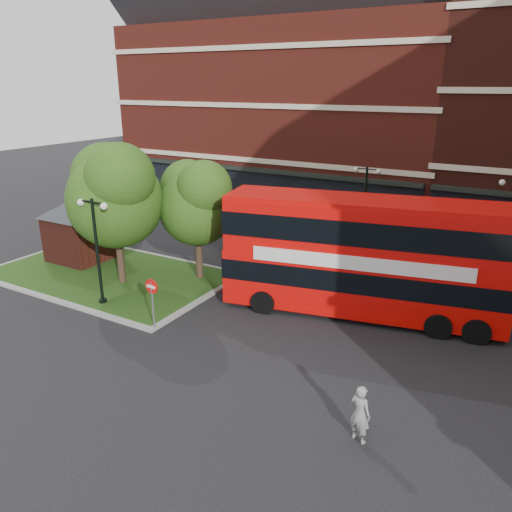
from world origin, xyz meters
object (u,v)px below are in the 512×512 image
Objects in this scene: bus at (362,249)px; car_white at (495,257)px; car_silver at (245,219)px; woman at (360,414)px.

bus reaches higher than car_white.
bus is 3.34× the size of car_silver.
car_white is (1.78, 17.25, -0.26)m from woman.
car_silver is (-11.46, 9.17, -2.35)m from bus.
bus is at bearing -52.76° from woman.
bus is 3.11× the size of car_white.
car_silver is at bearing 85.69° from car_white.
bus reaches higher than woman.
woman is at bearing 169.81° from car_white.
bus is 14.87m from car_silver.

